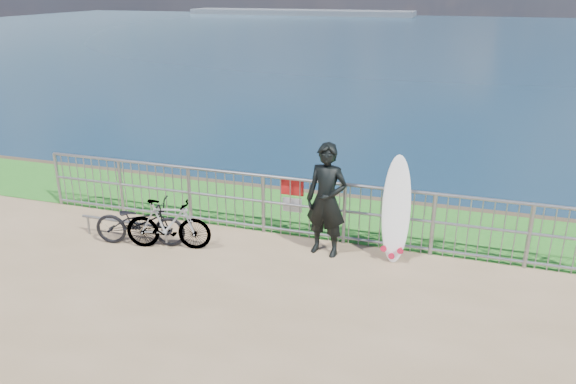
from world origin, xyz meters
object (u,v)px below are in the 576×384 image
(surfboard, at_px, (396,213))
(bicycle_near, at_px, (140,222))
(surfer, at_px, (327,200))
(bicycle_far, at_px, (168,224))

(surfboard, distance_m, bicycle_near, 4.39)
(surfer, xyz_separation_m, bicycle_near, (-3.16, -0.68, -0.54))
(bicycle_near, height_order, bicycle_far, bicycle_far)
(surfer, bearing_deg, bicycle_near, -159.00)
(surfboard, bearing_deg, surfer, -172.62)
(surfboard, relative_size, bicycle_near, 1.10)
(surfer, relative_size, surfboard, 1.09)
(surfboard, bearing_deg, bicycle_near, -169.14)
(bicycle_near, bearing_deg, bicycle_far, -99.30)
(surfboard, relative_size, bicycle_far, 1.19)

